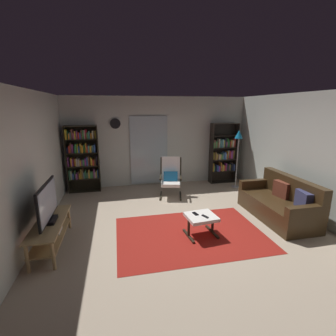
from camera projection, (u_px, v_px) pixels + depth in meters
The scene contains 17 objects.
ground_plane at pixel (184, 227), 4.75m from camera, with size 7.02×7.02×0.00m, color tan.
wall_back at pixel (158, 141), 7.19m from camera, with size 5.60×0.06×2.60m, color silver.
wall_left at pixel (24, 170), 3.89m from camera, with size 0.06×6.00×2.60m, color silver.
wall_right at pixel (311, 156), 4.99m from camera, with size 0.06×6.00×2.60m, color silver.
glass_door_panel at pixel (149, 150), 7.13m from camera, with size 1.10×0.01×2.00m, color silver.
area_rug at pixel (190, 234), 4.49m from camera, with size 2.69×1.88×0.01m, color maroon.
tv_stand at pixel (51, 230), 4.01m from camera, with size 0.44×1.38×0.46m.
television at pixel (48, 204), 3.89m from camera, with size 0.20×1.03×0.65m.
bookshelf_near_tv at pixel (83, 157), 6.59m from camera, with size 0.84×0.30×1.82m.
bookshelf_near_sofa at pixel (223, 154), 7.43m from camera, with size 0.82×0.30×1.83m.
leather_sofa at pixel (280, 204), 5.09m from camera, with size 0.83×1.77×0.88m.
lounge_armchair at pixel (171, 176), 6.35m from camera, with size 0.70×0.76×1.02m.
ottoman at pixel (201, 219), 4.37m from camera, with size 0.57×0.53×0.39m.
tv_remote at pixel (205, 216), 4.30m from camera, with size 0.04×0.14×0.02m, color black.
cell_phone at pixel (195, 214), 4.41m from camera, with size 0.07×0.14×0.01m, color black.
floor_lamp_by_shelf at pixel (239, 140), 6.80m from camera, with size 0.23×0.23×1.67m.
wall_clock at pixel (115, 123), 6.73m from camera, with size 0.29×0.03×0.29m.
Camera 1 is at (-1.23, -4.16, 2.28)m, focal length 25.82 mm.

